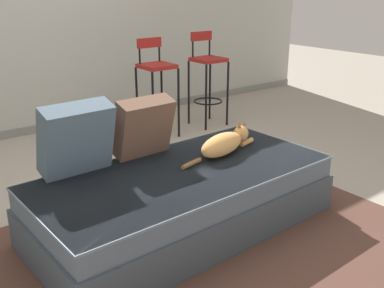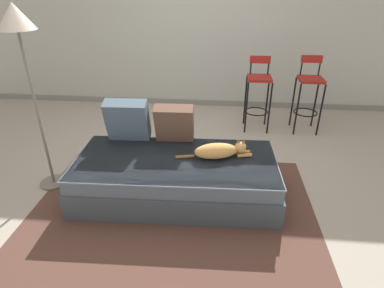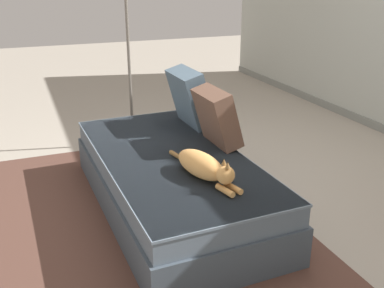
% 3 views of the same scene
% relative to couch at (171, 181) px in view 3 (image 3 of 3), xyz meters
% --- Properties ---
extents(ground_plane, '(16.00, 16.00, 0.00)m').
position_rel_couch_xyz_m(ground_plane, '(0.00, 0.40, -0.21)').
color(ground_plane, '#A89E8E').
rests_on(ground_plane, ground).
extents(area_rug, '(2.67, 2.05, 0.01)m').
position_rel_couch_xyz_m(area_rug, '(0.00, -0.30, -0.21)').
color(area_rug, brown).
rests_on(area_rug, ground).
extents(couch, '(2.00, 1.01, 0.41)m').
position_rel_couch_xyz_m(couch, '(0.00, 0.00, 0.00)').
color(couch, '#44505B').
rests_on(couch, ground).
extents(throw_pillow_corner, '(0.45, 0.28, 0.47)m').
position_rel_couch_xyz_m(throw_pillow_corner, '(-0.55, 0.36, 0.43)').
color(throw_pillow_corner, '#4C6070').
rests_on(throw_pillow_corner, couch).
extents(throw_pillow_middle, '(0.40, 0.26, 0.42)m').
position_rel_couch_xyz_m(throw_pillow_middle, '(-0.06, 0.37, 0.41)').
color(throw_pillow_middle, brown).
rests_on(throw_pillow_middle, couch).
extents(cat, '(0.74, 0.26, 0.19)m').
position_rel_couch_xyz_m(cat, '(0.42, 0.07, 0.28)').
color(cat, tan).
rests_on(cat, couch).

